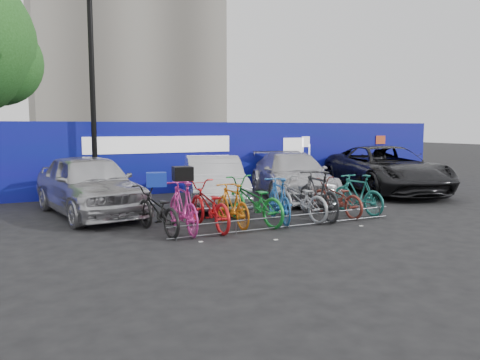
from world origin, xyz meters
TOP-DOWN VIEW (x-y plane):
  - ground at (0.00, 0.00)m, footprint 100.00×100.00m
  - hoarding at (0.01, 6.00)m, footprint 22.00×0.18m
  - lamppost at (-3.20, 5.40)m, footprint 0.25×0.50m
  - bike_rack at (-0.00, -0.60)m, footprint 5.60×0.03m
  - car_0 at (-3.71, 3.04)m, footprint 2.61×4.83m
  - car_1 at (-0.29, 3.02)m, footprint 2.59×4.49m
  - car_2 at (2.49, 3.28)m, footprint 3.39×5.28m
  - car_3 at (6.11, 3.01)m, footprint 4.10×6.21m
  - bike_0 at (-2.76, 0.17)m, footprint 0.97×1.99m
  - bike_1 at (-2.24, 0.02)m, footprint 0.54×1.86m
  - bike_2 at (-1.64, 0.07)m, footprint 0.77×2.02m
  - bike_3 at (-1.05, 0.11)m, footprint 0.49×1.66m
  - bike_4 at (-0.50, 0.16)m, footprint 1.11×2.17m
  - bike_5 at (0.14, 0.07)m, footprint 0.93×1.84m
  - bike_6 at (0.76, 0.16)m, footprint 0.92×2.01m
  - bike_7 at (1.19, 0.00)m, footprint 0.80×2.05m
  - bike_8 at (1.84, 0.14)m, footprint 0.79×1.84m
  - bike_9 at (2.53, 0.14)m, footprint 0.67×1.77m
  - cargo_crate at (-2.76, 0.17)m, footprint 0.47×0.40m
  - cargo_topcase at (-2.24, 0.02)m, footprint 0.44×0.41m

SIDE VIEW (x-z plane):
  - ground at x=0.00m, z-range 0.00..0.00m
  - bike_rack at x=0.00m, z-range 0.01..0.31m
  - bike_8 at x=1.84m, z-range 0.00..0.94m
  - bike_3 at x=-1.05m, z-range 0.00..0.99m
  - bike_0 at x=-2.76m, z-range 0.00..1.00m
  - bike_6 at x=0.76m, z-range 0.00..1.02m
  - bike_9 at x=2.53m, z-range 0.00..1.04m
  - bike_2 at x=-1.64m, z-range 0.00..1.05m
  - bike_5 at x=0.14m, z-range 0.00..1.07m
  - bike_4 at x=-0.50m, z-range 0.00..1.09m
  - bike_1 at x=-2.24m, z-range 0.00..1.11m
  - bike_7 at x=1.19m, z-range 0.00..1.20m
  - car_1 at x=-0.29m, z-range 0.00..1.40m
  - car_2 at x=2.49m, z-range 0.00..1.42m
  - car_0 at x=-3.71m, z-range 0.00..1.56m
  - car_3 at x=6.11m, z-range 0.00..1.58m
  - cargo_crate at x=-2.76m, z-range 1.00..1.29m
  - hoarding at x=0.01m, z-range 0.00..2.40m
  - cargo_topcase at x=-2.24m, z-range 1.11..1.41m
  - lamppost at x=-3.20m, z-range 0.22..6.33m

